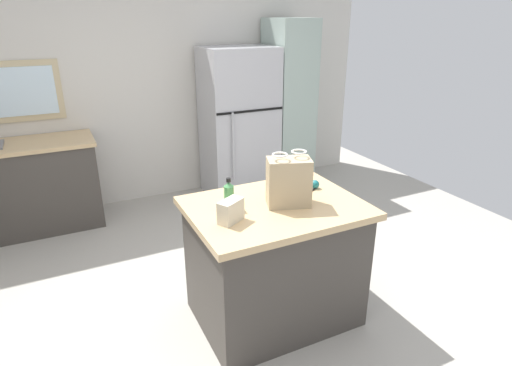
{
  "coord_description": "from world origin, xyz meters",
  "views": [
    {
      "loc": [
        -1.13,
        -2.41,
        2.1
      ],
      "look_at": [
        0.13,
        0.19,
        0.95
      ],
      "focal_mm": 30.1,
      "sensor_mm": 36.0,
      "label": 1
    }
  ],
  "objects_px": {
    "small_box": "(231,211)",
    "ear_defenders": "(306,185)",
    "tall_cabinet": "(288,106)",
    "refrigerator": "(239,123)",
    "bottle": "(229,195)",
    "kitchen_island": "(275,262)",
    "shopping_bag": "(289,182)"
  },
  "relations": [
    {
      "from": "tall_cabinet",
      "to": "shopping_bag",
      "type": "bearing_deg",
      "value": -119.98
    },
    {
      "from": "kitchen_island",
      "to": "bottle",
      "type": "bearing_deg",
      "value": 164.65
    },
    {
      "from": "shopping_bag",
      "to": "ear_defenders",
      "type": "bearing_deg",
      "value": 36.54
    },
    {
      "from": "kitchen_island",
      "to": "tall_cabinet",
      "type": "bearing_deg",
      "value": 58.24
    },
    {
      "from": "shopping_bag",
      "to": "tall_cabinet",
      "type": "bearing_deg",
      "value": 60.02
    },
    {
      "from": "kitchen_island",
      "to": "ear_defenders",
      "type": "xyz_separation_m",
      "value": [
        0.34,
        0.16,
        0.47
      ]
    },
    {
      "from": "shopping_bag",
      "to": "ear_defenders",
      "type": "xyz_separation_m",
      "value": [
        0.26,
        0.19,
        -0.14
      ]
    },
    {
      "from": "tall_cabinet",
      "to": "shopping_bag",
      "type": "height_order",
      "value": "tall_cabinet"
    },
    {
      "from": "tall_cabinet",
      "to": "small_box",
      "type": "bearing_deg",
      "value": -126.79
    },
    {
      "from": "refrigerator",
      "to": "bottle",
      "type": "xyz_separation_m",
      "value": [
        -1.04,
        -2.19,
        0.12
      ]
    },
    {
      "from": "refrigerator",
      "to": "small_box",
      "type": "distance_m",
      "value": 2.62
    },
    {
      "from": "bottle",
      "to": "shopping_bag",
      "type": "bearing_deg",
      "value": -16.48
    },
    {
      "from": "small_box",
      "to": "ear_defenders",
      "type": "xyz_separation_m",
      "value": [
        0.7,
        0.26,
        -0.05
      ]
    },
    {
      "from": "tall_cabinet",
      "to": "kitchen_island",
      "type": "bearing_deg",
      "value": -121.76
    },
    {
      "from": "refrigerator",
      "to": "small_box",
      "type": "height_order",
      "value": "refrigerator"
    },
    {
      "from": "kitchen_island",
      "to": "bottle",
      "type": "xyz_separation_m",
      "value": [
        -0.3,
        0.08,
        0.54
      ]
    },
    {
      "from": "small_box",
      "to": "bottle",
      "type": "xyz_separation_m",
      "value": [
        0.06,
        0.18,
        0.02
      ]
    },
    {
      "from": "small_box",
      "to": "ear_defenders",
      "type": "distance_m",
      "value": 0.75
    },
    {
      "from": "tall_cabinet",
      "to": "bottle",
      "type": "relative_size",
      "value": 9.57
    },
    {
      "from": "small_box",
      "to": "kitchen_island",
      "type": "bearing_deg",
      "value": 14.84
    },
    {
      "from": "shopping_bag",
      "to": "refrigerator",
      "type": "bearing_deg",
      "value": 73.99
    },
    {
      "from": "shopping_bag",
      "to": "small_box",
      "type": "xyz_separation_m",
      "value": [
        -0.44,
        -0.07,
        -0.09
      ]
    },
    {
      "from": "kitchen_island",
      "to": "bottle",
      "type": "relative_size",
      "value": 5.44
    },
    {
      "from": "small_box",
      "to": "bottle",
      "type": "bearing_deg",
      "value": 70.48
    },
    {
      "from": "tall_cabinet",
      "to": "bottle",
      "type": "distance_m",
      "value": 2.78
    },
    {
      "from": "shopping_bag",
      "to": "bottle",
      "type": "xyz_separation_m",
      "value": [
        -0.38,
        0.11,
        -0.07
      ]
    },
    {
      "from": "kitchen_island",
      "to": "small_box",
      "type": "height_order",
      "value": "small_box"
    },
    {
      "from": "kitchen_island",
      "to": "tall_cabinet",
      "type": "xyz_separation_m",
      "value": [
        1.41,
        2.28,
        0.57
      ]
    },
    {
      "from": "kitchen_island",
      "to": "ear_defenders",
      "type": "bearing_deg",
      "value": 25.6
    },
    {
      "from": "tall_cabinet",
      "to": "ear_defenders",
      "type": "relative_size",
      "value": 10.0
    },
    {
      "from": "bottle",
      "to": "small_box",
      "type": "bearing_deg",
      "value": -109.52
    },
    {
      "from": "refrigerator",
      "to": "tall_cabinet",
      "type": "distance_m",
      "value": 0.69
    }
  ]
}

